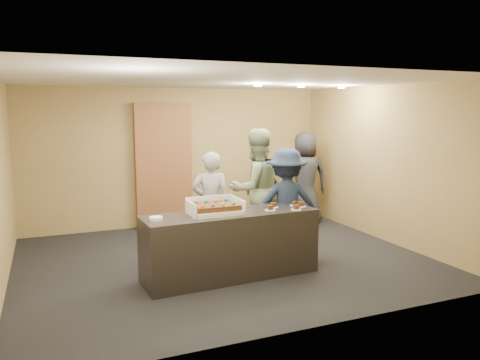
{
  "coord_description": "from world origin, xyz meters",
  "views": [
    {
      "loc": [
        -2.43,
        -6.49,
        2.27
      ],
      "look_at": [
        0.27,
        0.0,
        1.22
      ],
      "focal_mm": 35.0,
      "sensor_mm": 36.0,
      "label": 1
    }
  ],
  "objects_px": {
    "person_server_grey": "(211,204)",
    "person_sage_man": "(256,189)",
    "plate_stack": "(156,218)",
    "cake_box": "(215,210)",
    "person_brown_extra": "(262,187)",
    "person_navy_man": "(286,204)",
    "person_dark_suit": "(305,178)",
    "storage_cabinet": "(164,166)",
    "sheet_cake": "(215,207)",
    "serving_counter": "(231,245)"
  },
  "relations": [
    {
      "from": "person_server_grey",
      "to": "person_brown_extra",
      "type": "xyz_separation_m",
      "value": [
        1.32,
        0.9,
        0.04
      ]
    },
    {
      "from": "cake_box",
      "to": "person_brown_extra",
      "type": "relative_size",
      "value": 0.4
    },
    {
      "from": "storage_cabinet",
      "to": "sheet_cake",
      "type": "bearing_deg",
      "value": -90.99
    },
    {
      "from": "person_navy_man",
      "to": "person_brown_extra",
      "type": "distance_m",
      "value": 1.52
    },
    {
      "from": "person_dark_suit",
      "to": "storage_cabinet",
      "type": "bearing_deg",
      "value": -3.0
    },
    {
      "from": "person_brown_extra",
      "to": "person_dark_suit",
      "type": "xyz_separation_m",
      "value": [
        1.11,
        0.36,
        0.07
      ]
    },
    {
      "from": "person_sage_man",
      "to": "person_brown_extra",
      "type": "distance_m",
      "value": 0.98
    },
    {
      "from": "person_brown_extra",
      "to": "cake_box",
      "type": "bearing_deg",
      "value": 14.82
    },
    {
      "from": "sheet_cake",
      "to": "person_dark_suit",
      "type": "bearing_deg",
      "value": 40.16
    },
    {
      "from": "serving_counter",
      "to": "cake_box",
      "type": "relative_size",
      "value": 3.45
    },
    {
      "from": "person_server_grey",
      "to": "person_sage_man",
      "type": "height_order",
      "value": "person_sage_man"
    },
    {
      "from": "plate_stack",
      "to": "person_navy_man",
      "type": "height_order",
      "value": "person_navy_man"
    },
    {
      "from": "cake_box",
      "to": "person_server_grey",
      "type": "xyz_separation_m",
      "value": [
        0.29,
        1.01,
        -0.13
      ]
    },
    {
      "from": "cake_box",
      "to": "person_sage_man",
      "type": "xyz_separation_m",
      "value": [
        1.1,
        1.08,
        0.04
      ]
    },
    {
      "from": "cake_box",
      "to": "sheet_cake",
      "type": "distance_m",
      "value": 0.06
    },
    {
      "from": "plate_stack",
      "to": "person_brown_extra",
      "type": "bearing_deg",
      "value": 39.4
    },
    {
      "from": "person_server_grey",
      "to": "person_navy_man",
      "type": "bearing_deg",
      "value": 165.52
    },
    {
      "from": "cake_box",
      "to": "person_navy_man",
      "type": "relative_size",
      "value": 0.41
    },
    {
      "from": "person_server_grey",
      "to": "person_brown_extra",
      "type": "bearing_deg",
      "value": -130.18
    },
    {
      "from": "plate_stack",
      "to": "storage_cabinet",
      "type": "bearing_deg",
      "value": 74.82
    },
    {
      "from": "storage_cabinet",
      "to": "plate_stack",
      "type": "relative_size",
      "value": 14.39
    },
    {
      "from": "person_brown_extra",
      "to": "person_dark_suit",
      "type": "height_order",
      "value": "person_dark_suit"
    },
    {
      "from": "person_sage_man",
      "to": "person_server_grey",
      "type": "bearing_deg",
      "value": -0.29
    },
    {
      "from": "plate_stack",
      "to": "person_server_grey",
      "type": "bearing_deg",
      "value": 44.64
    },
    {
      "from": "serving_counter",
      "to": "person_sage_man",
      "type": "height_order",
      "value": "person_sage_man"
    },
    {
      "from": "plate_stack",
      "to": "person_sage_man",
      "type": "xyz_separation_m",
      "value": [
        1.91,
        1.16,
        0.07
      ]
    },
    {
      "from": "cake_box",
      "to": "plate_stack",
      "type": "bearing_deg",
      "value": -174.55
    },
    {
      "from": "sheet_cake",
      "to": "person_server_grey",
      "type": "height_order",
      "value": "person_server_grey"
    },
    {
      "from": "sheet_cake",
      "to": "person_dark_suit",
      "type": "height_order",
      "value": "person_dark_suit"
    },
    {
      "from": "person_brown_extra",
      "to": "person_dark_suit",
      "type": "bearing_deg",
      "value": 162.89
    },
    {
      "from": "cake_box",
      "to": "person_sage_man",
      "type": "distance_m",
      "value": 1.55
    },
    {
      "from": "person_sage_man",
      "to": "person_dark_suit",
      "type": "bearing_deg",
      "value": -149.06
    },
    {
      "from": "serving_counter",
      "to": "storage_cabinet",
      "type": "relative_size",
      "value": 0.99
    },
    {
      "from": "person_brown_extra",
      "to": "person_dark_suit",
      "type": "distance_m",
      "value": 1.17
    },
    {
      "from": "storage_cabinet",
      "to": "person_dark_suit",
      "type": "height_order",
      "value": "storage_cabinet"
    },
    {
      "from": "person_navy_man",
      "to": "person_server_grey",
      "type": "bearing_deg",
      "value": -11.82
    },
    {
      "from": "person_server_grey",
      "to": "person_brown_extra",
      "type": "height_order",
      "value": "person_brown_extra"
    },
    {
      "from": "plate_stack",
      "to": "person_sage_man",
      "type": "distance_m",
      "value": 2.24
    },
    {
      "from": "cake_box",
      "to": "person_sage_man",
      "type": "relative_size",
      "value": 0.35
    },
    {
      "from": "plate_stack",
      "to": "person_sage_man",
      "type": "bearing_deg",
      "value": 31.27
    },
    {
      "from": "plate_stack",
      "to": "sheet_cake",
      "type": "bearing_deg",
      "value": 3.65
    },
    {
      "from": "sheet_cake",
      "to": "person_navy_man",
      "type": "bearing_deg",
      "value": 18.9
    },
    {
      "from": "serving_counter",
      "to": "cake_box",
      "type": "bearing_deg",
      "value": 170.44
    },
    {
      "from": "sheet_cake",
      "to": "plate_stack",
      "type": "relative_size",
      "value": 3.54
    },
    {
      "from": "cake_box",
      "to": "person_brown_extra",
      "type": "distance_m",
      "value": 2.5
    },
    {
      "from": "person_dark_suit",
      "to": "person_server_grey",
      "type": "bearing_deg",
      "value": 41.78
    },
    {
      "from": "person_sage_man",
      "to": "person_navy_man",
      "type": "relative_size",
      "value": 1.16
    },
    {
      "from": "sheet_cake",
      "to": "person_sage_man",
      "type": "distance_m",
      "value": 1.56
    },
    {
      "from": "storage_cabinet",
      "to": "cake_box",
      "type": "distance_m",
      "value": 3.12
    },
    {
      "from": "person_sage_man",
      "to": "person_brown_extra",
      "type": "bearing_deg",
      "value": -126.93
    }
  ]
}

